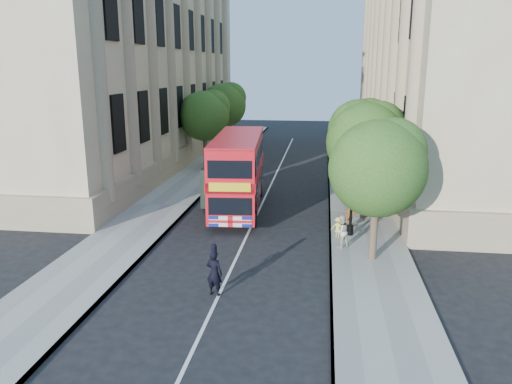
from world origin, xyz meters
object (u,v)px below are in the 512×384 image
at_px(double_decker_bus, 238,170).
at_px(police_constable, 214,273).
at_px(lamp_post, 352,187).
at_px(woman_pedestrian, 341,231).
at_px(box_van, 226,180).

xyz_separation_m(double_decker_bus, police_constable, (1.02, -11.08, -1.48)).
height_order(lamp_post, woman_pedestrian, lamp_post).
height_order(double_decker_bus, police_constable, double_decker_bus).
height_order(box_van, woman_pedestrian, box_van).
distance_m(lamp_post, police_constable, 8.92).
relative_size(double_decker_bus, police_constable, 5.46).
height_order(lamp_post, box_van, lamp_post).
distance_m(double_decker_bus, police_constable, 11.22).
distance_m(lamp_post, woman_pedestrian, 2.47).
bearing_deg(double_decker_bus, box_van, 121.33).
bearing_deg(double_decker_bus, police_constable, -89.38).
xyz_separation_m(box_van, police_constable, (2.04, -12.48, -0.59)).
height_order(lamp_post, police_constable, lamp_post).
bearing_deg(box_van, lamp_post, -39.12).
relative_size(box_van, police_constable, 3.06).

